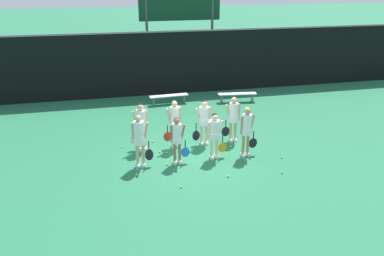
{
  "coord_description": "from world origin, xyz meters",
  "views": [
    {
      "loc": [
        -2.7,
        -11.69,
        5.8
      ],
      "look_at": [
        -0.02,
        0.01,
        0.93
      ],
      "focal_mm": 35.0,
      "sensor_mm": 36.0,
      "label": 1
    }
  ],
  "objects_px": {
    "player_5": "(175,120)",
    "tennis_ball_6": "(216,129)",
    "bench_far": "(169,96)",
    "tennis_ball_3": "(228,176)",
    "tennis_ball_8": "(282,173)",
    "tennis_ball_7": "(231,147)",
    "tennis_ball_1": "(167,153)",
    "player_2": "(215,132)",
    "player_6": "(204,118)",
    "tennis_ball_2": "(122,147)",
    "tennis_ball_11": "(153,141)",
    "player_1": "(177,137)",
    "player_7": "(233,115)",
    "tennis_ball_9": "(160,152)",
    "player_3": "(247,127)",
    "scoreboard": "(180,13)",
    "player_4": "(141,122)",
    "tennis_ball_10": "(136,175)",
    "bench_courtside": "(237,94)",
    "tennis_ball_0": "(282,158)",
    "tennis_ball_4": "(181,187)",
    "player_0": "(139,137)",
    "tennis_ball_5": "(167,164)"
  },
  "relations": [
    {
      "from": "player_5",
      "to": "tennis_ball_6",
      "type": "distance_m",
      "value": 2.51
    },
    {
      "from": "bench_far",
      "to": "tennis_ball_3",
      "type": "height_order",
      "value": "bench_far"
    },
    {
      "from": "tennis_ball_8",
      "to": "tennis_ball_7",
      "type": "bearing_deg",
      "value": 113.23
    },
    {
      "from": "tennis_ball_1",
      "to": "bench_far",
      "type": "bearing_deg",
      "value": 79.55
    },
    {
      "from": "player_2",
      "to": "player_6",
      "type": "bearing_deg",
      "value": 84.78
    },
    {
      "from": "tennis_ball_2",
      "to": "tennis_ball_11",
      "type": "bearing_deg",
      "value": 12.11
    },
    {
      "from": "player_1",
      "to": "player_7",
      "type": "height_order",
      "value": "player_7"
    },
    {
      "from": "tennis_ball_9",
      "to": "player_3",
      "type": "bearing_deg",
      "value": -17.46
    },
    {
      "from": "scoreboard",
      "to": "tennis_ball_1",
      "type": "relative_size",
      "value": 75.35
    },
    {
      "from": "player_4",
      "to": "tennis_ball_10",
      "type": "relative_size",
      "value": 26.42
    },
    {
      "from": "tennis_ball_1",
      "to": "tennis_ball_8",
      "type": "bearing_deg",
      "value": -33.86
    },
    {
      "from": "player_7",
      "to": "tennis_ball_10",
      "type": "distance_m",
      "value": 4.37
    },
    {
      "from": "tennis_ball_6",
      "to": "tennis_ball_2",
      "type": "bearing_deg",
      "value": -166.64
    },
    {
      "from": "tennis_ball_3",
      "to": "bench_courtside",
      "type": "bearing_deg",
      "value": 68.75
    },
    {
      "from": "player_1",
      "to": "tennis_ball_0",
      "type": "distance_m",
      "value": 3.71
    },
    {
      "from": "tennis_ball_1",
      "to": "tennis_ball_4",
      "type": "xyz_separation_m",
      "value": [
        0.04,
        -2.37,
        -0.0
      ]
    },
    {
      "from": "player_1",
      "to": "tennis_ball_4",
      "type": "relative_size",
      "value": 24.36
    },
    {
      "from": "bench_courtside",
      "to": "tennis_ball_7",
      "type": "height_order",
      "value": "bench_courtside"
    },
    {
      "from": "player_3",
      "to": "tennis_ball_0",
      "type": "height_order",
      "value": "player_3"
    },
    {
      "from": "tennis_ball_2",
      "to": "scoreboard",
      "type": "bearing_deg",
      "value": 63.37
    },
    {
      "from": "player_5",
      "to": "tennis_ball_1",
      "type": "height_order",
      "value": "player_5"
    },
    {
      "from": "player_1",
      "to": "tennis_ball_7",
      "type": "distance_m",
      "value": 2.44
    },
    {
      "from": "player_6",
      "to": "tennis_ball_0",
      "type": "xyz_separation_m",
      "value": [
        2.32,
        -1.77,
        -0.99
      ]
    },
    {
      "from": "player_0",
      "to": "player_5",
      "type": "xyz_separation_m",
      "value": [
        1.37,
        1.23,
        -0.01
      ]
    },
    {
      "from": "scoreboard",
      "to": "tennis_ball_7",
      "type": "bearing_deg",
      "value": -88.25
    },
    {
      "from": "tennis_ball_10",
      "to": "tennis_ball_3",
      "type": "bearing_deg",
      "value": -14.63
    },
    {
      "from": "tennis_ball_9",
      "to": "player_1",
      "type": "bearing_deg",
      "value": -62.88
    },
    {
      "from": "tennis_ball_6",
      "to": "player_2",
      "type": "bearing_deg",
      "value": -107.92
    },
    {
      "from": "player_0",
      "to": "player_1",
      "type": "height_order",
      "value": "player_0"
    },
    {
      "from": "player_6",
      "to": "player_7",
      "type": "bearing_deg",
      "value": 3.55
    },
    {
      "from": "bench_far",
      "to": "tennis_ball_11",
      "type": "distance_m",
      "value": 4.63
    },
    {
      "from": "tennis_ball_2",
      "to": "tennis_ball_8",
      "type": "xyz_separation_m",
      "value": [
        4.85,
        -3.08,
        0.0
      ]
    },
    {
      "from": "tennis_ball_1",
      "to": "player_2",
      "type": "bearing_deg",
      "value": -24.27
    },
    {
      "from": "player_6",
      "to": "tennis_ball_3",
      "type": "distance_m",
      "value": 2.78
    },
    {
      "from": "player_5",
      "to": "tennis_ball_3",
      "type": "distance_m",
      "value": 3.03
    },
    {
      "from": "tennis_ball_0",
      "to": "tennis_ball_10",
      "type": "height_order",
      "value": "same"
    },
    {
      "from": "tennis_ball_7",
      "to": "tennis_ball_11",
      "type": "bearing_deg",
      "value": 157.94
    },
    {
      "from": "bench_far",
      "to": "player_3",
      "type": "height_order",
      "value": "player_3"
    },
    {
      "from": "tennis_ball_7",
      "to": "player_3",
      "type": "bearing_deg",
      "value": -70.24
    },
    {
      "from": "player_4",
      "to": "tennis_ball_5",
      "type": "xyz_separation_m",
      "value": [
        0.67,
        -1.45,
        -1.01
      ]
    },
    {
      "from": "scoreboard",
      "to": "tennis_ball_1",
      "type": "bearing_deg",
      "value": -104.7
    },
    {
      "from": "player_6",
      "to": "tennis_ball_2",
      "type": "bearing_deg",
      "value": 174.93
    },
    {
      "from": "tennis_ball_9",
      "to": "player_7",
      "type": "bearing_deg",
      "value": 8.26
    },
    {
      "from": "tennis_ball_5",
      "to": "scoreboard",
      "type": "bearing_deg",
      "value": 75.92
    },
    {
      "from": "player_1",
      "to": "tennis_ball_2",
      "type": "distance_m",
      "value": 2.55
    },
    {
      "from": "tennis_ball_9",
      "to": "tennis_ball_8",
      "type": "bearing_deg",
      "value": -33.84
    },
    {
      "from": "tennis_ball_10",
      "to": "tennis_ball_11",
      "type": "relative_size",
      "value": 0.95
    },
    {
      "from": "tennis_ball_6",
      "to": "tennis_ball_11",
      "type": "xyz_separation_m",
      "value": [
        -2.69,
        -0.67,
        -0.0
      ]
    },
    {
      "from": "tennis_ball_8",
      "to": "tennis_ball_3",
      "type": "bearing_deg",
      "value": 174.69
    },
    {
      "from": "tennis_ball_4",
      "to": "tennis_ball_6",
      "type": "relative_size",
      "value": 0.96
    }
  ]
}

